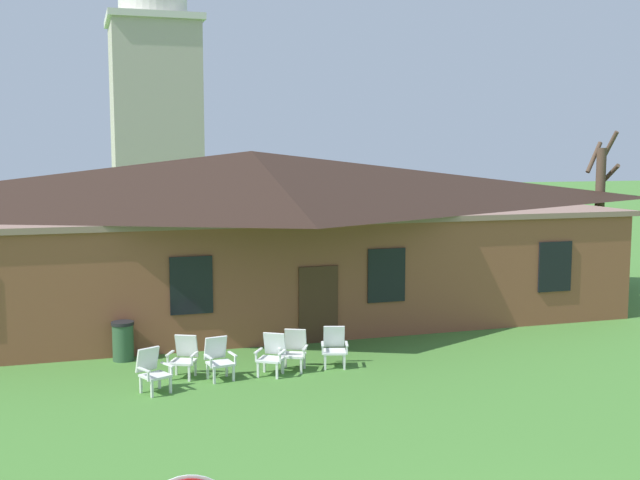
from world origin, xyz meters
name	(u,v)px	position (x,y,z in m)	size (l,w,h in m)	color
brick_building	(252,229)	(0.00, 17.79, 2.63)	(22.42, 10.40, 5.17)	brown
dome_tower	(155,94)	(-0.98, 38.78, 8.32)	(5.18, 5.18, 18.28)	#BCB29E
lawn_chair_by_porch	(152,369)	(-4.00, 9.68, 0.50)	(0.81, 0.85, 0.96)	silver
lawn_chair_near_door	(184,356)	(-3.19, 10.62, 0.50)	(0.81, 0.85, 0.96)	silver
lawn_chair_left_end	(218,357)	(-2.46, 10.23, 0.50)	(0.71, 0.75, 0.96)	white
lawn_chair_middle	(272,353)	(-1.19, 10.22, 0.50)	(0.84, 0.87, 0.96)	white
lawn_chair_right_end	(294,349)	(-0.60, 10.45, 0.50)	(0.81, 0.85, 0.96)	silver
lawn_chair_far_side	(334,346)	(0.41, 10.45, 0.50)	(0.74, 0.79, 0.96)	white
bare_tree_beside_building	(600,210)	(13.54, 18.04, 2.92)	(1.05, 1.02, 5.92)	brown
trash_bin	(123,341)	(-4.45, 12.49, 0.50)	(0.56, 0.56, 0.98)	#335638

